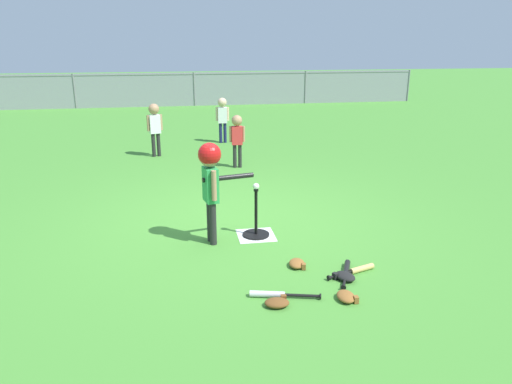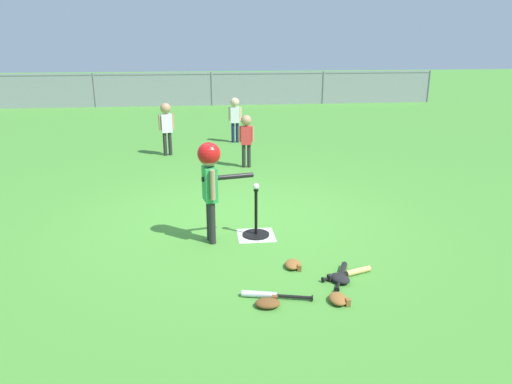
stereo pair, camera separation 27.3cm
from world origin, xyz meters
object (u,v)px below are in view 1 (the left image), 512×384
object	(u,v)px
batting_tee	(256,229)
batter_child	(211,173)
glove_by_plate	(297,263)
spare_bat_black	(346,271)
glove_near_bats	(345,276)
fielder_deep_right	(237,134)
baseball_on_tee	(256,186)
glove_tossed_aside	(277,303)
spare_bat_wood	(357,270)
fielder_deep_center	(222,114)
fielder_deep_left	(155,123)
spare_bat_silver	(275,294)
glove_outfield_drop	(346,297)

from	to	relation	value
batting_tee	batter_child	world-z (taller)	batter_child
batting_tee	glove_by_plate	xyz separation A→B (m)	(0.28, -0.88, -0.05)
spare_bat_black	glove_near_bats	bearing A→B (deg)	-116.39
fielder_deep_right	spare_bat_black	xyz separation A→B (m)	(0.53, -4.31, -0.59)
baseball_on_tee	glove_by_plate	bearing A→B (deg)	-72.27
spare_bat_black	baseball_on_tee	bearing A→B (deg)	123.46
glove_by_plate	glove_tossed_aside	bearing A→B (deg)	-116.88
spare_bat_black	spare_bat_wood	bearing A→B (deg)	-2.46
fielder_deep_center	glove_by_plate	xyz separation A→B (m)	(0.12, -6.32, -0.62)
baseball_on_tee	fielder_deep_left	world-z (taller)	fielder_deep_left
fielder_deep_left	glove_near_bats	bearing A→B (deg)	-70.65
glove_tossed_aside	fielder_deep_left	bearing A→B (deg)	101.44
spare_bat_black	batter_child	bearing A→B (deg)	141.59
spare_bat_silver	spare_bat_wood	distance (m)	0.98
baseball_on_tee	glove_by_plate	size ratio (longest dim) A/B	0.29
spare_bat_black	glove_outfield_drop	size ratio (longest dim) A/B	2.39
fielder_deep_right	spare_bat_silver	xyz separation A→B (m)	(-0.27, -4.66, -0.59)
fielder_deep_left	glove_outfield_drop	xyz separation A→B (m)	(1.84, -5.95, -0.64)
fielder_deep_left	baseball_on_tee	bearing A→B (deg)	-73.51
glove_tossed_aside	glove_by_plate	bearing A→B (deg)	63.12
batter_child	fielder_deep_left	xyz separation A→B (m)	(-0.76, 4.45, -0.16)
batter_child	fielder_deep_center	distance (m)	5.60
fielder_deep_right	spare_bat_silver	size ratio (longest dim) A/B	1.49
spare_bat_wood	glove_outfield_drop	bearing A→B (deg)	-120.90
baseball_on_tee	fielder_deep_left	bearing A→B (deg)	106.49
baseball_on_tee	spare_bat_wood	bearing A→B (deg)	-52.72
batter_child	glove_near_bats	world-z (taller)	batter_child
baseball_on_tee	spare_bat_black	distance (m)	1.45
fielder_deep_left	spare_bat_wood	bearing A→B (deg)	-68.64
glove_near_bats	fielder_deep_left	bearing A→B (deg)	109.35
glove_tossed_aside	glove_outfield_drop	size ratio (longest dim) A/B	1.06
spare_bat_silver	glove_outfield_drop	xyz separation A→B (m)	(0.63, -0.15, 0.01)
spare_bat_wood	fielder_deep_right	bearing A→B (deg)	98.52
batting_tee	glove_near_bats	bearing A→B (deg)	-61.41
batter_child	spare_bat_silver	bearing A→B (deg)	-71.28
fielder_deep_right	fielder_deep_center	xyz separation A→B (m)	(-0.04, 2.24, 0.03)
glove_by_plate	glove_tossed_aside	world-z (taller)	same
fielder_deep_right	glove_by_plate	size ratio (longest dim) A/B	3.81
glove_by_plate	glove_tossed_aside	distance (m)	0.81
batter_child	glove_tossed_aside	world-z (taller)	batter_child
spare_bat_silver	glove_near_bats	bearing A→B (deg)	16.33
glove_by_plate	fielder_deep_left	bearing A→B (deg)	106.70
spare_bat_silver	glove_tossed_aside	distance (m)	0.15
fielder_deep_center	spare_bat_black	size ratio (longest dim) A/B	1.90
glove_tossed_aside	glove_near_bats	bearing A→B (deg)	25.94
spare_bat_silver	glove_outfield_drop	bearing A→B (deg)	-13.69
fielder_deep_center	glove_outfield_drop	distance (m)	7.08
fielder_deep_right	spare_bat_silver	world-z (taller)	fielder_deep_right
glove_tossed_aside	baseball_on_tee	bearing A→B (deg)	87.03
spare_bat_black	glove_outfield_drop	world-z (taller)	glove_outfield_drop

